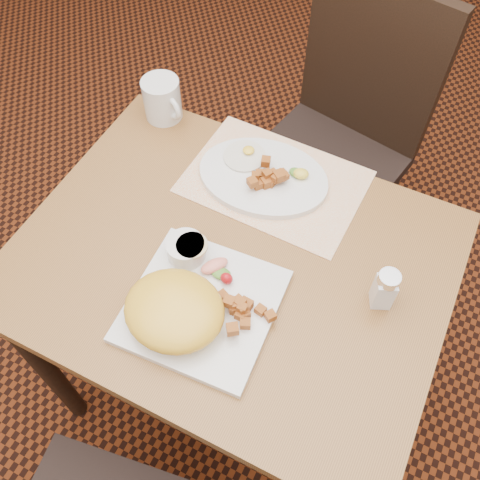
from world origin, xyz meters
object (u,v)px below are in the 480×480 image
at_px(plate_square, 202,306).
at_px(plate_oval, 263,177).
at_px(chair_far, 342,132).
at_px(salt_shaker, 385,289).
at_px(table, 232,283).
at_px(coffee_mug, 163,99).

relative_size(plate_square, plate_oval, 0.92).
xyz_separation_m(chair_far, plate_oval, (-0.07, -0.45, 0.22)).
distance_m(plate_oval, salt_shaker, 0.39).
bearing_deg(plate_square, chair_far, 87.63).
bearing_deg(chair_far, plate_oval, 93.36).
distance_m(table, plate_oval, 0.26).
bearing_deg(plate_oval, chair_far, 81.71).
relative_size(salt_shaker, coffee_mug, 0.84).
relative_size(plate_oval, salt_shaker, 3.05).
xyz_separation_m(plate_oval, coffee_mug, (-0.32, 0.08, 0.04)).
bearing_deg(table, salt_shaker, 7.12).
relative_size(table, plate_oval, 2.96).
bearing_deg(coffee_mug, plate_square, -51.61).
bearing_deg(coffee_mug, table, -41.87).
bearing_deg(table, plate_square, -88.92).
distance_m(plate_oval, coffee_mug, 0.33).
relative_size(plate_square, salt_shaker, 2.80).
xyz_separation_m(plate_oval, salt_shaker, (0.34, -0.19, 0.04)).
xyz_separation_m(chair_far, plate_square, (-0.03, -0.80, 0.22)).
distance_m(salt_shaker, coffee_mug, 0.71).
bearing_deg(salt_shaker, plate_square, -151.47).
xyz_separation_m(plate_square, coffee_mug, (-0.35, 0.44, 0.05)).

